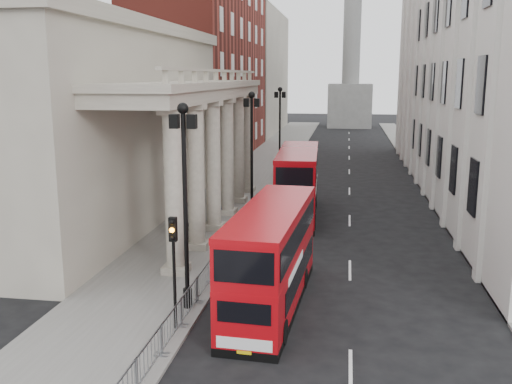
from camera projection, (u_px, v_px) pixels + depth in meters
name	position (u px, v px, depth m)	size (l,w,h in m)	color
ground	(173.00, 357.00, 19.48)	(260.00, 260.00, 0.00)	black
sidewalk_west	(243.00, 187.00, 48.95)	(6.00, 140.00, 0.12)	slate
sidewalk_east	(443.00, 193.00, 46.41)	(3.00, 140.00, 0.12)	slate
kerb	(278.00, 188.00, 48.50)	(0.20, 140.00, 0.14)	slate
portico_building	(98.00, 129.00, 37.31)	(9.00, 28.00, 12.00)	gray
brick_building	(207.00, 62.00, 65.34)	(9.00, 32.00, 22.00)	maroon
west_building_far	(252.00, 73.00, 96.50)	(9.00, 30.00, 20.00)	gray
east_building	(481.00, 37.00, 45.47)	(8.00, 55.00, 25.00)	beige
monument_column	(352.00, 40.00, 104.37)	(8.00, 8.00, 54.20)	#60605E
lamp_post_south	(185.00, 193.00, 22.46)	(1.05, 0.44, 8.32)	black
lamp_post_mid	(252.00, 145.00, 37.94)	(1.05, 0.44, 8.32)	black
lamp_post_north	(280.00, 125.00, 53.42)	(1.05, 0.44, 8.32)	black
traffic_light	(173.00, 252.00, 20.85)	(0.28, 0.33, 4.30)	black
crowd_barriers	(181.00, 312.00, 21.55)	(0.50, 18.75, 1.10)	gray
bus_near	(271.00, 255.00, 23.44)	(2.90, 9.86, 4.21)	#B0080F
bus_far	(298.00, 181.00, 38.85)	(2.98, 10.64, 4.55)	#97060D
pedestrian_a	(193.00, 225.00, 32.74)	(0.66, 0.43, 1.81)	black
pedestrian_b	(197.00, 218.00, 34.45)	(0.88, 0.69, 1.82)	black
pedestrian_c	(216.00, 205.00, 37.92)	(0.86, 0.56, 1.76)	black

